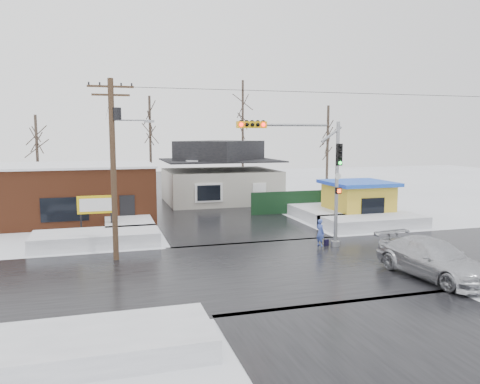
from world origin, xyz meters
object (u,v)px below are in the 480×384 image
object	(u,v)px
marquee_sign	(96,206)
car	(433,259)
traffic_signal	(312,167)
utility_pole	(114,159)
pedestrian	(320,233)
kiosk	(358,200)

from	to	relation	value
marquee_sign	car	distance (m)	19.37
traffic_signal	car	bearing A→B (deg)	-65.30
utility_pole	car	distance (m)	15.61
utility_pole	car	bearing A→B (deg)	-27.55
traffic_signal	utility_pole	bearing A→B (deg)	177.05
traffic_signal	utility_pole	xyz separation A→B (m)	(-10.36, 0.53, 0.57)
pedestrian	marquee_sign	bearing A→B (deg)	44.60
utility_pole	marquee_sign	world-z (taller)	utility_pole
pedestrian	traffic_signal	bearing A→B (deg)	93.58
traffic_signal	utility_pole	world-z (taller)	utility_pole
kiosk	car	world-z (taller)	kiosk
traffic_signal	car	size ratio (longest dim) A/B	1.23
marquee_sign	traffic_signal	bearing A→B (deg)	-29.72
kiosk	marquee_sign	bearing A→B (deg)	-178.45
utility_pole	kiosk	xyz separation A→B (m)	(17.43, 6.49, -3.65)
traffic_signal	pedestrian	xyz separation A→B (m)	(0.75, 0.30, -3.77)
utility_pole	kiosk	world-z (taller)	utility_pole
marquee_sign	car	xyz separation A→B (m)	(14.38, -12.94, -1.10)
traffic_signal	marquee_sign	bearing A→B (deg)	150.28
marquee_sign	kiosk	xyz separation A→B (m)	(18.50, 0.50, -0.46)
marquee_sign	pedestrian	xyz separation A→B (m)	(12.19, -6.22, -1.15)
traffic_signal	utility_pole	distance (m)	10.39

